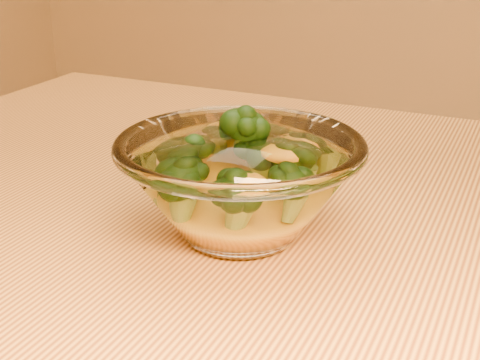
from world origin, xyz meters
The scene contains 3 objects.
glass_bowl centered at (-0.11, -0.01, 0.80)m, with size 0.20×0.20×0.09m.
cheese_sauce centered at (-0.11, -0.01, 0.78)m, with size 0.11×0.11×0.03m, color #FF9D15.
broccoli_heap centered at (-0.12, 0.00, 0.81)m, with size 0.13×0.14×0.07m.
Camera 1 is at (0.09, -0.45, 1.00)m, focal length 50.00 mm.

